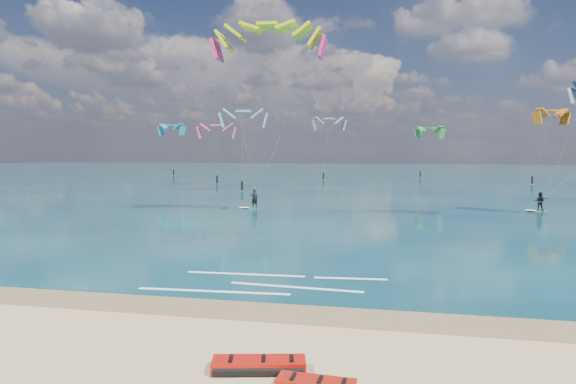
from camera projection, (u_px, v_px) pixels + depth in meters
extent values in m
plane|color=tan|center=(332.00, 205.00, 55.24)|extent=(320.00, 320.00, 0.00)
cube|color=brown|center=(217.00, 308.00, 19.10)|extent=(320.00, 2.40, 0.01)
cube|color=#0B2B3C|center=(364.00, 176.00, 117.74)|extent=(320.00, 200.00, 0.04)
cube|color=#BEC316|center=(254.00, 208.00, 51.54)|extent=(1.42, 1.15, 0.06)
imported|color=black|center=(254.00, 198.00, 51.46)|extent=(0.82, 0.76, 1.87)
cylinder|color=black|center=(257.00, 196.00, 51.07)|extent=(0.50, 0.35, 0.04)
cube|color=yellow|center=(539.00, 211.00, 49.18)|extent=(1.44, 0.70, 0.06)
imported|color=black|center=(540.00, 201.00, 49.11)|extent=(1.06, 0.97, 1.75)
cylinder|color=black|center=(544.00, 199.00, 48.73)|extent=(0.56, 0.16, 0.04)
cube|color=white|center=(245.00, 274.00, 24.15)|extent=(5.67, 0.45, 0.01)
cube|color=white|center=(351.00, 278.00, 23.33)|extent=(3.34, 0.52, 0.01)
cube|color=white|center=(213.00, 291.00, 21.22)|extent=(6.48, 0.59, 0.01)
cube|color=white|center=(296.00, 287.00, 21.85)|extent=(5.84, 0.66, 0.01)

